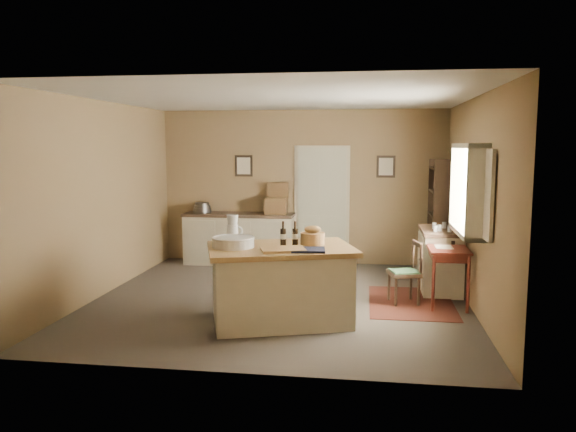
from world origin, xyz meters
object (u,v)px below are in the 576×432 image
desk_chair (404,273)px  sideboard (240,237)px  work_island (280,282)px  writing_desk (447,255)px  right_cabinet (440,259)px  shelving_unit (443,218)px

desk_chair → sideboard: bearing=127.3°
desk_chair → work_island: bearing=-160.5°
sideboard → desk_chair: 3.46m
writing_desk → desk_chair: (-0.55, -0.03, -0.26)m
sideboard → desk_chair: size_ratio=2.40×
right_cabinet → work_island: bearing=-139.4°
sideboard → shelving_unit: (3.42, -0.34, 0.45)m
right_cabinet → writing_desk: bearing=-90.0°
right_cabinet → shelving_unit: shelving_unit is taller
work_island → desk_chair: size_ratio=2.38×
work_island → writing_desk: (2.05, 1.05, 0.18)m
writing_desk → right_cabinet: size_ratio=0.81×
sideboard → writing_desk: bearing=-32.6°
writing_desk → shelving_unit: size_ratio=0.44×
writing_desk → work_island: bearing=-152.9°
desk_chair → right_cabinet: right_cabinet is taller
desk_chair → shelving_unit: shelving_unit is taller
writing_desk → shelving_unit: bearing=85.1°
sideboard → writing_desk: sideboard is taller
sideboard → right_cabinet: 3.56m
work_island → right_cabinet: size_ratio=1.90×
work_island → sideboard: bearing=93.3°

